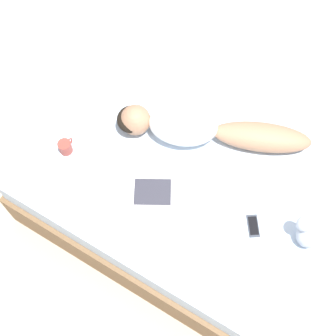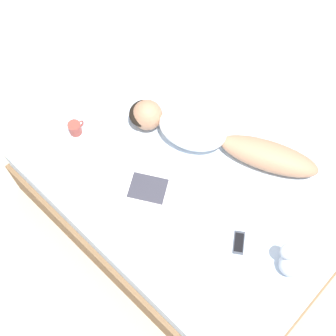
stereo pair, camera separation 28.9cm
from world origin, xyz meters
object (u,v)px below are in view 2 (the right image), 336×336
(person, at_px, (207,134))
(coffee_mug, at_px, (75,128))
(cell_phone, at_px, (239,243))
(open_magazine, at_px, (142,207))

(person, xyz_separation_m, coffee_mug, (-0.53, 0.67, -0.05))
(coffee_mug, height_order, cell_phone, coffee_mug)
(person, xyz_separation_m, cell_phone, (-0.38, -0.59, -0.09))
(person, distance_m, cell_phone, 0.71)
(open_magazine, bearing_deg, coffee_mug, 53.56)
(open_magazine, relative_size, coffee_mug, 5.43)
(coffee_mug, bearing_deg, cell_phone, -83.05)
(person, height_order, coffee_mug, person)
(cell_phone, bearing_deg, open_magazine, 167.95)
(open_magazine, bearing_deg, cell_phone, -97.57)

